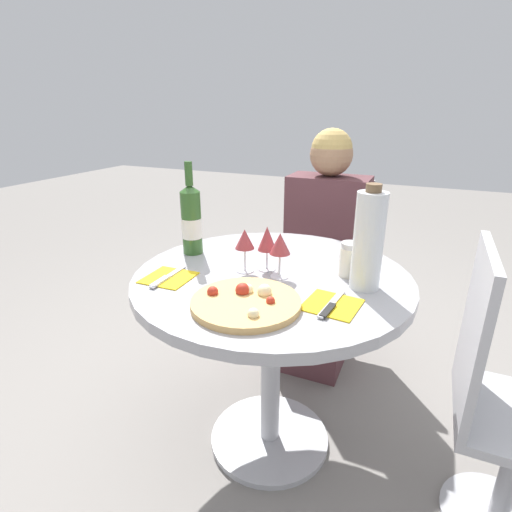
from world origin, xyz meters
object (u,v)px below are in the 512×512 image
at_px(wine_bottle, 191,220).
at_px(chair_behind_diner, 326,269).
at_px(dining_table, 271,310).
at_px(tall_carafe, 368,241).
at_px(chair_empty_side, 501,408).
at_px(pizza_large, 246,302).
at_px(seated_diner, 320,261).

bearing_deg(wine_bottle, chair_behind_diner, 64.69).
height_order(dining_table, tall_carafe, tall_carafe).
xyz_separation_m(chair_behind_diner, tall_carafe, (0.31, -0.80, 0.45)).
height_order(chair_behind_diner, wine_bottle, wine_bottle).
xyz_separation_m(chair_empty_side, pizza_large, (-0.72, -0.23, 0.31)).
distance_m(chair_behind_diner, wine_bottle, 0.93).
distance_m(chair_behind_diner, tall_carafe, 0.97).
xyz_separation_m(dining_table, seated_diner, (-0.00, 0.68, -0.06)).
relative_size(chair_behind_diner, wine_bottle, 2.61).
bearing_deg(chair_behind_diner, seated_diner, 90.00).
bearing_deg(wine_bottle, chair_empty_side, -4.51).
relative_size(chair_behind_diner, seated_diner, 0.78).
xyz_separation_m(seated_diner, pizza_large, (0.02, -0.92, 0.21)).
bearing_deg(seated_diner, tall_carafe, 114.85).
height_order(dining_table, wine_bottle, wine_bottle).
height_order(chair_empty_side, wine_bottle, wine_bottle).
relative_size(seated_diner, tall_carafe, 3.58).
height_order(seated_diner, pizza_large, seated_diner).
distance_m(dining_table, seated_diner, 0.68).
bearing_deg(pizza_large, dining_table, 93.95).
bearing_deg(chair_behind_diner, wine_bottle, 64.69).
bearing_deg(seated_diner, chair_behind_diner, -90.00).
height_order(pizza_large, wine_bottle, wine_bottle).
height_order(chair_empty_side, pizza_large, chair_empty_side).
xyz_separation_m(pizza_large, tall_carafe, (0.29, 0.26, 0.14)).
bearing_deg(chair_empty_side, wine_bottle, -94.51).
bearing_deg(pizza_large, chair_empty_side, 17.63).
xyz_separation_m(wine_bottle, tall_carafe, (0.66, -0.05, 0.02)).
relative_size(seated_diner, pizza_large, 3.70).
xyz_separation_m(chair_behind_diner, pizza_large, (0.02, -1.06, 0.31)).
relative_size(dining_table, tall_carafe, 2.88).
bearing_deg(tall_carafe, chair_behind_diner, 110.89).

